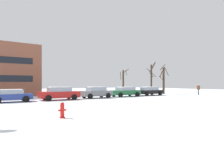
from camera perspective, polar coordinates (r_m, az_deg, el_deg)
name	(u,v)px	position (r m, az deg, el deg)	size (l,w,h in m)	color
ground_plane	(35,115)	(12.64, -21.71, -8.40)	(120.00, 120.00, 0.00)	white
road_surface	(22,108)	(16.49, -24.81, -6.39)	(80.00, 9.92, 0.00)	silver
fire_hydrant	(62,110)	(10.95, -14.39, -7.31)	(0.44, 0.30, 0.90)	red
parked_car_blue	(11,95)	(22.14, -27.41, -2.98)	(3.89, 2.15, 1.30)	#283D93
parked_car_red	(59,93)	(23.05, -15.20, -2.63)	(4.52, 2.23, 1.49)	red
parked_car_gray	(96,92)	(25.15, -4.69, -2.43)	(4.02, 2.20, 1.46)	slate
parked_car_green	(125,92)	(27.96, 3.95, -2.23)	(4.53, 2.15, 1.39)	#1E6038
parked_car_black	(149,91)	(31.25, 10.94, -2.01)	(4.40, 2.22, 1.36)	black
pedestrian_crossing	(198,89)	(35.37, 24.03, -1.28)	(0.38, 0.41, 1.73)	#2D334C
tree_far_left	(163,80)	(36.31, 14.87, 1.21)	(1.53, 1.50, 5.43)	#423326
tree_far_right	(151,78)	(35.08, 11.49, 1.75)	(1.87, 1.87, 5.70)	#423326
tree_far_mid	(123,82)	(32.01, 3.32, 0.69)	(1.46, 1.54, 4.32)	#423326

